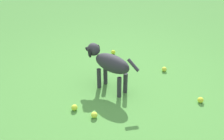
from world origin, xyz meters
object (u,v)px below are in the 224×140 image
Objects in this scene: dog at (109,63)px; tennis_ball_1 at (113,52)px; tennis_ball_2 at (201,100)px; tennis_ball_4 at (74,107)px; tennis_ball_0 at (164,69)px; tennis_ball_3 at (94,115)px.

tennis_ball_1 is at bearing -54.17° from dog.
tennis_ball_4 is at bearing 153.39° from tennis_ball_2.
tennis_ball_3 is (-1.26, -0.33, 0.00)m from tennis_ball_0.
tennis_ball_4 is at bearing 87.89° from dog.
tennis_ball_1 and tennis_ball_3 have the same top height.
dog is 11.37× the size of tennis_ball_4.
dog is 1.00m from tennis_ball_1.
dog reaches higher than tennis_ball_2.
tennis_ball_1 is (-0.30, 0.82, 0.00)m from tennis_ball_0.
tennis_ball_4 is (-0.12, 0.22, 0.00)m from tennis_ball_3.
dog is at bearing -125.38° from tennis_ball_1.
tennis_ball_2 is 1.00× the size of tennis_ball_3.
tennis_ball_3 is (-0.96, -1.15, 0.00)m from tennis_ball_1.
tennis_ball_3 and tennis_ball_4 have the same top height.
tennis_ball_2 is 1.40m from tennis_ball_4.
tennis_ball_2 is (0.72, -0.78, -0.32)m from dog.
dog is 0.91m from tennis_ball_0.
tennis_ball_1 is 1.43m from tennis_ball_4.
dog is at bearing 16.68° from tennis_ball_4.
tennis_ball_4 is at bearing -175.38° from tennis_ball_0.
tennis_ball_0 is at bearing -69.85° from tennis_ball_1.
tennis_ball_2 is (0.17, -1.56, 0.00)m from tennis_ball_1.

